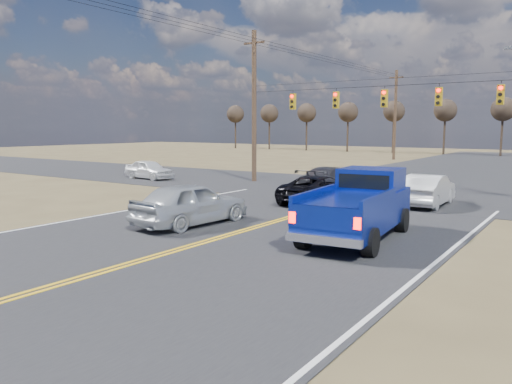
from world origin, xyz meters
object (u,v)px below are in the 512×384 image
Objects in this scene: silver_suv at (191,203)px; black_suv at (319,189)px; white_car_queue at (428,190)px; cross_car_west at (149,169)px; pickup_truck at (359,206)px; dgrey_car_queue at (332,180)px.

silver_suv reaches higher than black_suv.
white_car_queue is 1.12× the size of cross_car_west.
silver_suv is 11.55m from white_car_queue.
black_suv is 1.23× the size of cross_car_west.
dgrey_car_queue is (-5.80, 9.96, -0.34)m from pickup_truck.
white_car_queue is (6.10, 9.81, -0.08)m from silver_suv.
cross_car_west is at bearing -33.23° from silver_suv.
silver_suv reaches higher than dgrey_car_queue.
white_car_queue is at bearing -152.37° from black_suv.
white_car_queue is at bearing 166.45° from dgrey_car_queue.
dgrey_car_queue is at bearing -83.42° from cross_car_west.
cross_car_west is at bearing -11.64° from black_suv.
silver_suv is 17.55m from cross_car_west.
cross_car_west is (-15.31, 3.39, -0.00)m from black_suv.
silver_suv is 7.67m from black_suv.
pickup_truck is 1.25× the size of black_suv.
silver_suv is at bearing -173.01° from pickup_truck.
pickup_truck is 1.19× the size of dgrey_car_queue.
cross_car_west is at bearing 148.98° from pickup_truck.
black_suv is (-4.63, 6.15, -0.41)m from pickup_truck.
white_car_queue is at bearing -88.27° from cross_car_west.
white_car_queue reaches higher than black_suv.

